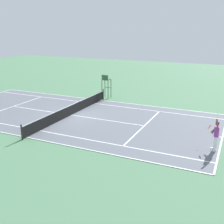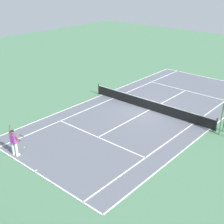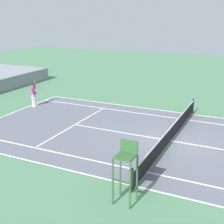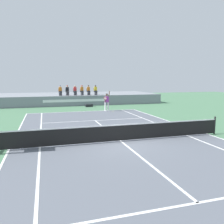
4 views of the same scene
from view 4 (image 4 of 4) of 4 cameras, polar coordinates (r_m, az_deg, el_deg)
The scene contains 14 objects.
ground_plane at distance 12.27m, azimuth 2.22°, elevation -7.35°, with size 80.00×80.00×0.00m, color #4C7A56.
court at distance 12.26m, azimuth 2.22°, elevation -7.30°, with size 11.08×23.88×0.03m.
net at distance 12.14m, azimuth 2.23°, elevation -4.97°, with size 11.98×0.10×1.07m.
barrier_wall at distance 28.65m, azimuth -8.78°, elevation 2.73°, with size 22.97×0.25×1.26m.
bleacher_platform at distance 33.02m, azimuth -9.82°, elevation 3.41°, with size 22.97×8.60×1.26m, color gray.
spectator_seated_0 at distance 29.48m, azimuth -12.74°, elevation 5.19°, with size 0.44×0.60×1.26m.
spectator_seated_1 at distance 29.55m, azimuth -11.04°, elevation 5.25°, with size 0.44×0.60×1.26m.
spectator_seated_2 at distance 29.66m, azimuth -9.15°, elevation 5.31°, with size 0.44×0.60×1.26m.
spectator_seated_3 at distance 29.79m, azimuth -7.48°, elevation 5.35°, with size 0.44×0.60×1.26m.
spectator_seated_4 at distance 29.93m, azimuth -5.85°, elevation 5.39°, with size 0.44×0.60×1.26m.
spectator_seated_5 at distance 30.12m, azimuth -4.09°, elevation 5.43°, with size 0.44×0.60×1.26m.
tennis_player at distance 23.72m, azimuth -1.33°, elevation 2.61°, with size 0.75×0.71×2.08m.
tennis_ball at distance 23.07m, azimuth 0.26°, elevation 0.06°, with size 0.07×0.07×0.07m, color #D1E533.
equipment_bag at distance 27.60m, azimuth -5.71°, elevation 1.61°, with size 0.92×0.38×0.32m.
Camera 4 is at (-3.80, -11.20, 3.27)m, focal length 36.76 mm.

